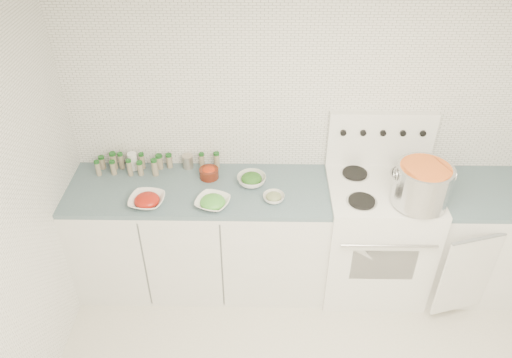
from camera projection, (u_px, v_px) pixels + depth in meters
name	position (u px, v px, depth m)	size (l,w,h in m)	color
room_walls	(347.00, 236.00, 2.16)	(3.54, 3.04, 2.52)	white
counter_left	(202.00, 235.00, 3.79)	(1.85, 0.62, 0.90)	white
stove	(375.00, 233.00, 3.74)	(0.76, 0.70, 1.36)	white
counter_right	(483.00, 239.00, 3.76)	(0.89, 0.74, 0.90)	white
stock_pot	(422.00, 184.00, 3.24)	(0.39, 0.36, 0.28)	silver
bowl_tomato	(147.00, 200.00, 3.36)	(0.26, 0.26, 0.08)	white
bowl_snowpea	(213.00, 202.00, 3.34)	(0.28, 0.28, 0.07)	white
bowl_broccoli	(252.00, 179.00, 3.54)	(0.27, 0.27, 0.08)	white
bowl_zucchini	(274.00, 197.00, 3.39)	(0.15, 0.15, 0.06)	white
bowl_pepper	(209.00, 172.00, 3.60)	(0.14, 0.14, 0.09)	#541B0E
salt_canister	(133.00, 161.00, 3.67)	(0.07, 0.07, 0.14)	white
tin_can	(188.00, 161.00, 3.70)	(0.08, 0.08, 0.10)	#AA9E90
spice_cluster	(144.00, 163.00, 3.66)	(0.90, 0.15, 0.14)	gray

